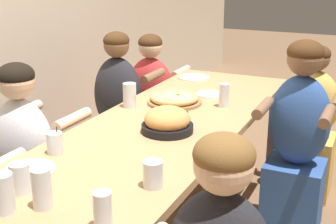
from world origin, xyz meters
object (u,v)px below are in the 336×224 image
object	(u,v)px
diner_far_right	(151,107)
drinking_glass_b	(103,213)
empty_plate_c	(194,77)
diner_far_midright	(119,121)
skillet_bowl	(167,122)
drinking_glass_c	(3,195)
diner_far_midleft	(27,176)
pizza_board_main	(174,99)
empty_plate_a	(210,94)
drinking_glass_g	(153,175)
cocktail_glass_blue	(55,144)
drinking_glass_f	(130,96)
diner_near_right	(310,130)
drinking_glass_e	(20,180)
drinking_glass_d	(224,95)
diner_near_midright	(297,146)
drinking_glass_a	(41,191)
empty_plate_b	(30,170)

from	to	relation	value
diner_far_right	drinking_glass_b	bearing A→B (deg)	-66.86
empty_plate_c	diner_far_midright	distance (m)	0.64
skillet_bowl	diner_far_midright	world-z (taller)	diner_far_midright
diner_far_midright	diner_far_right	distance (m)	0.50
drinking_glass_c	diner_far_midleft	size ratio (longest dim) A/B	0.13
pizza_board_main	empty_plate_a	distance (m)	0.30
diner_far_right	empty_plate_c	bearing A→B (deg)	-7.45
drinking_glass_g	cocktail_glass_blue	bearing A→B (deg)	79.03
diner_far_midright	diner_far_midleft	world-z (taller)	diner_far_midright
drinking_glass_c	drinking_glass_f	size ratio (longest dim) A/B	0.99
diner_far_midright	diner_near_right	distance (m)	1.34
drinking_glass_f	drinking_glass_g	world-z (taller)	drinking_glass_f
pizza_board_main	drinking_glass_e	bearing A→B (deg)	177.74
drinking_glass_e	diner_near_right	bearing A→B (deg)	-21.17
pizza_board_main	empty_plate_a	size ratio (longest dim) A/B	1.83
skillet_bowl	cocktail_glass_blue	bearing A→B (deg)	143.96
cocktail_glass_blue	drinking_glass_d	size ratio (longest dim) A/B	0.88
cocktail_glass_blue	diner_far_right	world-z (taller)	diner_far_right
cocktail_glass_blue	diner_near_right	bearing A→B (deg)	-28.58
pizza_board_main	diner_far_midright	xyz separation A→B (m)	(0.20, 0.52, -0.28)
drinking_glass_d	diner_near_right	bearing A→B (deg)	-33.91
pizza_board_main	diner_far_right	size ratio (longest dim) A/B	0.31
skillet_bowl	drinking_glass_c	bearing A→B (deg)	169.83
empty_plate_a	cocktail_glass_blue	world-z (taller)	cocktail_glass_blue
diner_near_midright	drinking_glass_g	bearing A→B (deg)	74.40
diner_far_right	drinking_glass_d	bearing A→B (deg)	-37.98
pizza_board_main	diner_near_midright	xyz separation A→B (m)	(0.19, -0.72, -0.25)
drinking_glass_f	drinking_glass_d	bearing A→B (deg)	-64.37
empty_plate_a	drinking_glass_a	bearing A→B (deg)	178.68
drinking_glass_c	skillet_bowl	bearing A→B (deg)	-10.17
empty_plate_b	drinking_glass_a	world-z (taller)	drinking_glass_a
drinking_glass_f	diner_far_midright	size ratio (longest dim) A/B	0.13
skillet_bowl	diner_near_midright	bearing A→B (deg)	-40.25
diner_far_midright	drinking_glass_g	bearing A→B (deg)	-54.11
drinking_glass_d	drinking_glass_e	bearing A→B (deg)	165.79
skillet_bowl	drinking_glass_d	distance (m)	0.54
empty_plate_c	empty_plate_b	bearing A→B (deg)	179.79
empty_plate_c	drinking_glass_g	size ratio (longest dim) A/B	2.13
cocktail_glass_blue	empty_plate_c	bearing A→B (deg)	-1.17
diner_far_midright	empty_plate_b	bearing A→B (deg)	-74.31
drinking_glass_d	diner_near_right	world-z (taller)	diner_near_right
diner_near_midright	diner_near_right	distance (m)	0.52
empty_plate_a	diner_far_midright	xyz separation A→B (m)	(-0.06, 0.65, -0.26)
empty_plate_c	diner_far_right	xyz separation A→B (m)	(0.05, 0.38, -0.30)
empty_plate_c	drinking_glass_b	distance (m)	2.08
skillet_bowl	diner_far_right	world-z (taller)	diner_far_right
empty_plate_a	drinking_glass_b	xyz separation A→B (m)	(-1.63, -0.23, 0.05)
pizza_board_main	diner_near_right	world-z (taller)	diner_near_right
drinking_glass_g	diner_near_right	xyz separation A→B (m)	(1.74, -0.34, -0.34)
drinking_glass_c	drinking_glass_e	xyz separation A→B (m)	(0.14, 0.05, -0.01)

